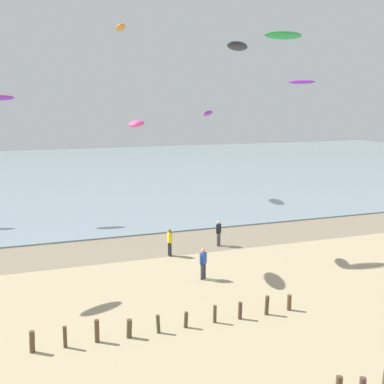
% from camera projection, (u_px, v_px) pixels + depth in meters
% --- Properties ---
extents(wet_sand_strip, '(120.00, 5.44, 0.01)m').
position_uv_depth(wet_sand_strip, '(81.00, 253.00, 31.68)').
color(wet_sand_strip, gray).
rests_on(wet_sand_strip, ground).
extents(sea, '(160.00, 70.00, 0.10)m').
position_uv_depth(sea, '(41.00, 174.00, 66.48)').
color(sea, '#7F939E').
rests_on(sea, ground).
extents(groyne_mid, '(11.45, 0.35, 0.94)m').
position_uv_depth(groyne_mid, '(167.00, 321.00, 20.76)').
color(groyne_mid, brown).
rests_on(groyne_mid, ground).
extents(person_nearest_camera, '(0.23, 0.57, 1.71)m').
position_uv_depth(person_nearest_camera, '(170.00, 242.00, 30.86)').
color(person_nearest_camera, '#232328').
rests_on(person_nearest_camera, ground).
extents(person_by_waterline, '(0.44, 0.42, 1.71)m').
position_uv_depth(person_by_waterline, '(219.00, 232.00, 33.06)').
color(person_by_waterline, '#4C4C56').
rests_on(person_by_waterline, ground).
extents(person_left_flank, '(0.49, 0.38, 1.71)m').
position_uv_depth(person_left_flank, '(203.00, 263.00, 26.77)').
color(person_left_flank, '#383842').
rests_on(person_left_flank, ground).
extents(kite_aloft_0, '(1.48, 2.04, 0.49)m').
position_uv_depth(kite_aloft_0, '(208.00, 113.00, 30.54)').
color(kite_aloft_0, purple).
extents(kite_aloft_2, '(3.56, 1.60, 0.92)m').
position_uv_depth(kite_aloft_2, '(283.00, 35.00, 42.89)').
color(kite_aloft_2, green).
extents(kite_aloft_3, '(1.64, 2.82, 0.53)m').
position_uv_depth(kite_aloft_3, '(136.00, 124.00, 27.56)').
color(kite_aloft_3, '#E54C99').
extents(kite_aloft_5, '(2.72, 2.39, 0.51)m').
position_uv_depth(kite_aloft_5, '(301.00, 82.00, 52.25)').
color(kite_aloft_5, purple).
extents(kite_aloft_6, '(2.28, 1.06, 0.61)m').
position_uv_depth(kite_aloft_6, '(0.00, 98.00, 38.63)').
color(kite_aloft_6, purple).
extents(kite_aloft_9, '(1.93, 3.31, 0.85)m').
position_uv_depth(kite_aloft_9, '(121.00, 27.00, 49.22)').
color(kite_aloft_9, orange).
extents(kite_aloft_11, '(2.03, 2.13, 0.46)m').
position_uv_depth(kite_aloft_11, '(238.00, 46.00, 22.42)').
color(kite_aloft_11, black).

